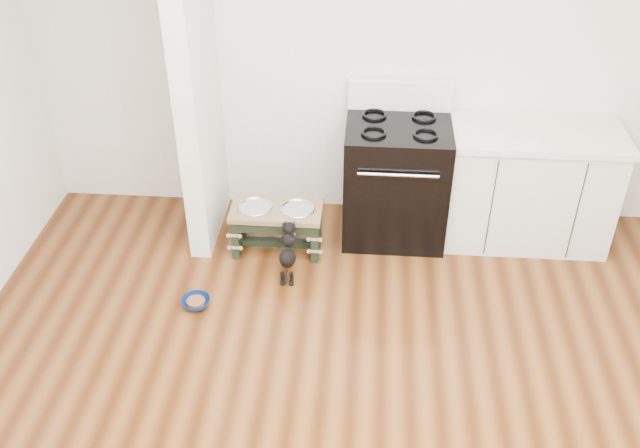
% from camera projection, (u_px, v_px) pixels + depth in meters
% --- Properties ---
extents(room_shell, '(5.00, 5.00, 5.00)m').
position_uv_depth(room_shell, '(356.00, 211.00, 2.93)').
color(room_shell, silver).
rests_on(room_shell, ground).
extents(partition_wall, '(0.15, 0.80, 2.70)m').
position_uv_depth(partition_wall, '(195.00, 65.00, 4.87)').
color(partition_wall, silver).
rests_on(partition_wall, ground).
extents(oven_range, '(0.76, 0.69, 1.14)m').
position_uv_depth(oven_range, '(396.00, 178.00, 5.33)').
color(oven_range, black).
rests_on(oven_range, ground).
extents(cabinet_run, '(1.24, 0.64, 0.91)m').
position_uv_depth(cabinet_run, '(527.00, 185.00, 5.30)').
color(cabinet_run, silver).
rests_on(cabinet_run, ground).
extents(dog_feeder, '(0.67, 0.36, 0.38)m').
position_uv_depth(dog_feeder, '(277.00, 220.00, 5.26)').
color(dog_feeder, black).
rests_on(dog_feeder, ground).
extents(puppy, '(0.12, 0.34, 0.41)m').
position_uv_depth(puppy, '(288.00, 251.00, 5.02)').
color(puppy, black).
rests_on(puppy, ground).
extents(floor_bowl, '(0.23, 0.23, 0.06)m').
position_uv_depth(floor_bowl, '(196.00, 302.00, 4.86)').
color(floor_bowl, navy).
rests_on(floor_bowl, ground).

